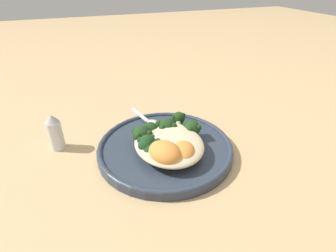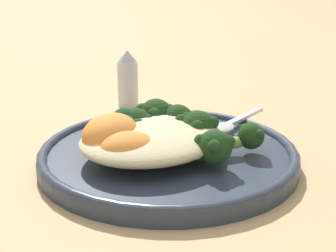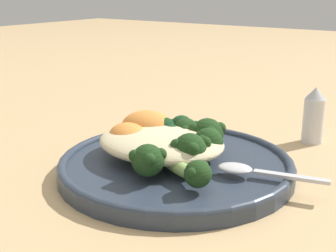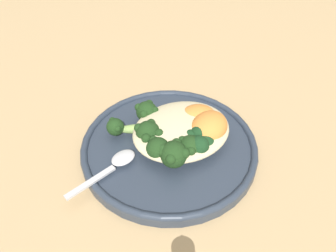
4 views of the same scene
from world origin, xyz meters
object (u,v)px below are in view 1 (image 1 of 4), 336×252
sweet_potato_chunk_0 (165,153)px  broccoli_stalk_0 (190,130)px  broccoli_stalk_5 (154,143)px  kale_tuft (153,147)px  broccoli_stalk_1 (178,124)px  broccoli_stalk_2 (168,129)px  sweet_potato_chunk_1 (183,152)px  quinoa_mound (170,143)px  salt_shaker (55,132)px  spoon (149,122)px  plate (167,147)px  broccoli_stalk_3 (154,132)px  broccoli_stalk_4 (144,135)px

sweet_potato_chunk_0 → broccoli_stalk_0: bearing=-51.6°
broccoli_stalk_5 → kale_tuft: size_ratio=1.82×
broccoli_stalk_1 → broccoli_stalk_2: bearing=147.7°
broccoli_stalk_2 → broccoli_stalk_0: bearing=-119.4°
broccoli_stalk_2 → sweet_potato_chunk_1: bearing=173.3°
quinoa_mound → salt_shaker: bearing=61.5°
broccoli_stalk_0 → broccoli_stalk_1: (0.04, 0.01, -0.01)m
quinoa_mound → spoon: (0.12, 0.01, -0.01)m
quinoa_mound → spoon: 0.12m
plate → kale_tuft: kale_tuft is taller
broccoli_stalk_0 → spoon: (0.09, 0.07, -0.01)m
broccoli_stalk_2 → kale_tuft: (-0.05, 0.05, -0.00)m
broccoli_stalk_5 → salt_shaker: size_ratio=1.23×
broccoli_stalk_3 → spoon: 0.07m
plate → spoon: 0.10m
broccoli_stalk_1 → kale_tuft: kale_tuft is taller
plate → broccoli_stalk_2: broccoli_stalk_2 is taller
broccoli_stalk_1 → broccoli_stalk_3: broccoli_stalk_3 is taller
plate → broccoli_stalk_5: size_ratio=2.81×
broccoli_stalk_4 → salt_shaker: size_ratio=1.11×
broccoli_stalk_0 → broccoli_stalk_3: 0.08m
sweet_potato_chunk_1 → spoon: sweet_potato_chunk_1 is taller
broccoli_stalk_4 → broccoli_stalk_3: bearing=-131.7°
salt_shaker → broccoli_stalk_3: bearing=-109.7°
quinoa_mound → broccoli_stalk_1: bearing=-33.6°
broccoli_stalk_4 → spoon: 0.09m
broccoli_stalk_0 → broccoli_stalk_3: bearing=140.7°
broccoli_stalk_0 → broccoli_stalk_2: (0.02, 0.05, 0.00)m
plate → broccoli_stalk_4: size_ratio=3.11×
plate → broccoli_stalk_0: (0.01, -0.06, 0.03)m
plate → broccoli_stalk_0: 0.06m
quinoa_mound → sweet_potato_chunk_1: (-0.04, -0.01, 0.00)m
plate → spoon: bearing=6.3°
broccoli_stalk_2 → sweet_potato_chunk_1: 0.09m
broccoli_stalk_2 → broccoli_stalk_4: size_ratio=0.90×
broccoli_stalk_0 → sweet_potato_chunk_1: size_ratio=1.36×
broccoli_stalk_2 → sweet_potato_chunk_0: sweet_potato_chunk_0 is taller
sweet_potato_chunk_1 → salt_shaker: 0.28m
broccoli_stalk_1 → sweet_potato_chunk_0: (-0.11, 0.07, 0.01)m
broccoli_stalk_2 → broccoli_stalk_4: broccoli_stalk_4 is taller
kale_tuft → broccoli_stalk_4: bearing=5.0°
sweet_potato_chunk_1 → spoon: size_ratio=0.50×
quinoa_mound → broccoli_stalk_3: size_ratio=1.85×
broccoli_stalk_2 → sweet_potato_chunk_0: 0.10m
broccoli_stalk_5 → spoon: broccoli_stalk_5 is taller
quinoa_mound → broccoli_stalk_0: broccoli_stalk_0 is taller
spoon → broccoli_stalk_3: bearing=159.1°
broccoli_stalk_2 → broccoli_stalk_5: (-0.04, 0.05, -0.00)m
quinoa_mound → broccoli_stalk_1: size_ratio=1.50×
spoon → broccoli_stalk_0: bearing=-156.2°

